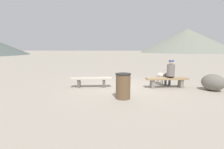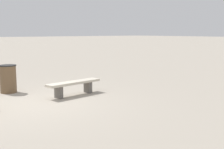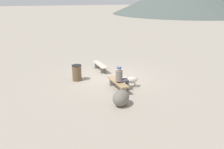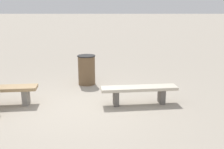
# 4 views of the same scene
# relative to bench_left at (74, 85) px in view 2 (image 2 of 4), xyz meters

# --- Properties ---
(ground) EXTENTS (210.00, 210.00, 0.06)m
(ground) POSITION_rel_bench_left_xyz_m (1.54, 0.20, -0.36)
(ground) COLOR #9E9384
(bench_left) EXTENTS (1.88, 0.58, 0.44)m
(bench_left) POSITION_rel_bench_left_xyz_m (0.00, 0.00, 0.00)
(bench_left) COLOR #605B56
(bench_left) RESTS_ON ground
(trash_bin) EXTENTS (0.55, 0.55, 0.90)m
(trash_bin) POSITION_rel_bench_left_xyz_m (1.43, -1.70, 0.12)
(trash_bin) COLOR brown
(trash_bin) RESTS_ON ground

